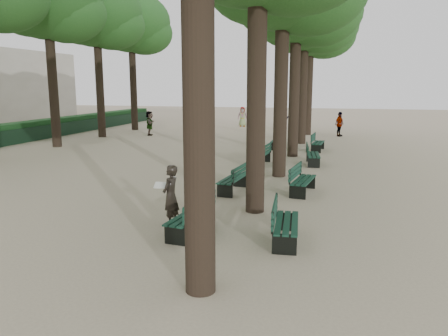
# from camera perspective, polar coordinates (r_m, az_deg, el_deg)

# --- Properties ---
(ground) EXTENTS (120.00, 120.00, 0.00)m
(ground) POSITION_cam_1_polar(r_m,az_deg,el_deg) (10.07, -7.79, -9.68)
(ground) COLOR tan
(ground) RESTS_ON ground
(tree_central_4) EXTENTS (6.00, 6.00, 9.95)m
(tree_central_4) POSITION_cam_1_polar(r_m,az_deg,el_deg) (27.10, 10.59, 19.42)
(tree_central_4) COLOR #33261C
(tree_central_4) RESTS_ON ground
(tree_central_5) EXTENTS (6.00, 6.00, 9.95)m
(tree_central_5) POSITION_cam_1_polar(r_m,az_deg,el_deg) (32.04, 11.31, 18.03)
(tree_central_5) COLOR #33261C
(tree_central_5) RESTS_ON ground
(tree_far_4) EXTENTS (6.00, 6.00, 10.45)m
(tree_far_4) POSITION_cam_1_polar(r_m,az_deg,el_deg) (31.30, -16.39, 18.90)
(tree_far_4) COLOR #33261C
(tree_far_4) RESTS_ON ground
(tree_far_5) EXTENTS (6.00, 6.00, 10.45)m
(tree_far_5) POSITION_cam_1_polar(r_m,az_deg,el_deg) (35.66, -12.05, 18.05)
(tree_far_5) COLOR #33261C
(tree_far_5) RESTS_ON ground
(bench_left_0) EXTENTS (0.77, 1.85, 0.92)m
(bench_left_0) POSITION_cam_1_polar(r_m,az_deg,el_deg) (10.51, -4.42, -7.17)
(bench_left_0) COLOR black
(bench_left_0) RESTS_ON ground
(bench_left_1) EXTENTS (0.74, 1.85, 0.92)m
(bench_left_1) POSITION_cam_1_polar(r_m,az_deg,el_deg) (14.49, 1.17, -2.10)
(bench_left_1) COLOR black
(bench_left_1) RESTS_ON ground
(bench_left_2) EXTENTS (0.71, 1.84, 0.92)m
(bench_left_2) POSITION_cam_1_polar(r_m,az_deg,el_deg) (19.53, 4.79, 1.23)
(bench_left_2) COLOR black
(bench_left_2) RESTS_ON ground
(bench_left_3) EXTENTS (0.59, 1.81, 0.92)m
(bench_left_3) POSITION_cam_1_polar(r_m,az_deg,el_deg) (24.63, 6.92, 3.18)
(bench_left_3) COLOR black
(bench_left_3) RESTS_ON ground
(bench_right_0) EXTENTS (0.72, 1.84, 0.92)m
(bench_right_0) POSITION_cam_1_polar(r_m,az_deg,el_deg) (10.06, 8.08, -8.06)
(bench_right_0) COLOR black
(bench_right_0) RESTS_ON ground
(bench_right_1) EXTENTS (0.80, 1.86, 0.92)m
(bench_right_1) POSITION_cam_1_polar(r_m,az_deg,el_deg) (14.54, 10.27, -2.23)
(bench_right_1) COLOR black
(bench_right_1) RESTS_ON ground
(bench_right_2) EXTENTS (0.76, 1.85, 0.92)m
(bench_right_2) POSITION_cam_1_polar(r_m,az_deg,el_deg) (19.86, 11.55, 1.21)
(bench_right_2) COLOR black
(bench_right_2) RESTS_ON ground
(bench_right_3) EXTENTS (0.69, 1.84, 0.92)m
(bench_right_3) POSITION_cam_1_polar(r_m,az_deg,el_deg) (24.10, 12.16, 2.84)
(bench_right_3) COLOR black
(bench_right_3) RESTS_ON ground
(man_with_map) EXTENTS (0.62, 0.66, 1.57)m
(man_with_map) POSITION_cam_1_polar(r_m,az_deg,el_deg) (10.95, -6.98, -3.65)
(man_with_map) COLOR black
(man_with_map) RESTS_ON ground
(pedestrian_b) EXTENTS (1.22, 0.66, 1.81)m
(pedestrian_b) POSITION_cam_1_polar(r_m,az_deg,el_deg) (37.50, 8.94, 6.69)
(pedestrian_b) COLOR #262628
(pedestrian_b) RESTS_ON ground
(pedestrian_e) EXTENTS (0.88, 1.60, 1.71)m
(pedestrian_e) POSITION_cam_1_polar(r_m,az_deg,el_deg) (31.28, -9.69, 5.78)
(pedestrian_e) COLOR #262628
(pedestrian_e) RESTS_ON ground
(pedestrian_c) EXTENTS (0.78, 1.03, 1.69)m
(pedestrian_c) POSITION_cam_1_polar(r_m,az_deg,el_deg) (31.27, 14.84, 5.56)
(pedestrian_c) COLOR #262628
(pedestrian_c) RESTS_ON ground
(pedestrian_a) EXTENTS (0.76, 0.37, 1.52)m
(pedestrian_a) POSITION_cam_1_polar(r_m,az_deg,el_deg) (36.70, -3.04, 6.49)
(pedestrian_a) COLOR #262628
(pedestrian_a) RESTS_ON ground
(pedestrian_d) EXTENTS (0.87, 0.51, 1.68)m
(pedestrian_d) POSITION_cam_1_polar(r_m,az_deg,el_deg) (37.56, 2.42, 6.72)
(pedestrian_d) COLOR #262628
(pedestrian_d) RESTS_ON ground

